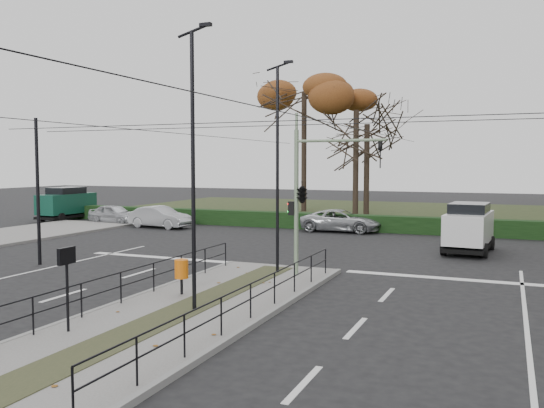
{
  "coord_description": "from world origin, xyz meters",
  "views": [
    {
      "loc": [
        8.19,
        -16.01,
        4.17
      ],
      "look_at": [
        -1.01,
        6.26,
        2.46
      ],
      "focal_mm": 38.0,
      "sensor_mm": 36.0,
      "label": 1
    }
  ],
  "objects": [
    {
      "name": "bare_tree_center",
      "position": [
        -2.18,
        28.55,
        6.69
      ],
      "size": [
        7.01,
        7.01,
        9.45
      ],
      "color": "black",
      "rests_on": "park"
    },
    {
      "name": "rust_tree",
      "position": [
        -7.92,
        30.07,
        10.13
      ],
      "size": [
        10.86,
        10.86,
        13.19
      ],
      "color": "black",
      "rests_on": "park"
    },
    {
      "name": "park",
      "position": [
        -6.0,
        32.0,
        0.05
      ],
      "size": [
        38.0,
        26.0,
        0.1
      ],
      "primitive_type": "cube",
      "color": "#252F17",
      "rests_on": "ground"
    },
    {
      "name": "streetlamp_median_near",
      "position": [
        0.29,
        -2.43,
        4.06
      ],
      "size": [
        0.64,
        0.13,
        7.71
      ],
      "color": "black",
      "rests_on": "median_island"
    },
    {
      "name": "median_railing",
      "position": [
        0.0,
        -2.6,
        0.98
      ],
      "size": [
        4.14,
        13.24,
        0.92
      ],
      "color": "black",
      "rests_on": "median_island"
    },
    {
      "name": "bare_tree_near",
      "position": [
        -2.83,
        27.65,
        7.65
      ],
      "size": [
        7.02,
        7.02,
        10.83
      ],
      "color": "black",
      "rests_on": "park"
    },
    {
      "name": "green_van",
      "position": [
        -21.88,
        17.2,
        1.26
      ],
      "size": [
        1.99,
        4.77,
        2.41
      ],
      "color": "#0D3B2C",
      "rests_on": "ground"
    },
    {
      "name": "parked_car_first",
      "position": [
        -16.99,
        16.39,
        0.66
      ],
      "size": [
        4.04,
        1.99,
        1.33
      ],
      "primitive_type": "imported",
      "rotation": [
        0.0,
        0.0,
        1.46
      ],
      "color": "#A4A6AB",
      "rests_on": "ground"
    },
    {
      "name": "white_van",
      "position": [
        6.51,
        12.15,
        1.21
      ],
      "size": [
        2.24,
        4.41,
        2.32
      ],
      "color": "silver",
      "rests_on": "ground"
    },
    {
      "name": "traffic_light",
      "position": [
        1.44,
        3.36,
        3.17
      ],
      "size": [
        3.54,
        2.03,
        5.21
      ],
      "color": "gray",
      "rests_on": "median_island"
    },
    {
      "name": "catenary",
      "position": [
        0.0,
        1.62,
        3.42
      ],
      "size": [
        20.0,
        34.0,
        6.0
      ],
      "color": "black",
      "rests_on": "ground"
    },
    {
      "name": "info_panel",
      "position": [
        -1.51,
        -5.36,
        1.74
      ],
      "size": [
        0.12,
        0.53,
        2.03
      ],
      "color": "black",
      "rests_on": "median_island"
    },
    {
      "name": "streetlamp_median_far",
      "position": [
        0.38,
        3.47,
        4.05
      ],
      "size": [
        0.64,
        0.13,
        7.69
      ],
      "color": "black",
      "rests_on": "median_island"
    },
    {
      "name": "parked_car_fourth",
      "position": [
        -1.23,
        17.84,
        0.67
      ],
      "size": [
        4.92,
        2.42,
        1.35
      ],
      "primitive_type": "imported",
      "rotation": [
        0.0,
        0.0,
        1.61
      ],
      "color": "#A4A6AB",
      "rests_on": "ground"
    },
    {
      "name": "litter_bin",
      "position": [
        -1.04,
        -0.94,
        0.91
      ],
      "size": [
        0.42,
        0.42,
        1.08
      ],
      "color": "black",
      "rests_on": "median_island"
    },
    {
      "name": "hedge",
      "position": [
        -6.0,
        18.6,
        0.5
      ],
      "size": [
        38.0,
        1.0,
        1.0
      ],
      "primitive_type": "cube",
      "color": "black",
      "rests_on": "ground"
    },
    {
      "name": "parked_car_second",
      "position": [
        -12.62,
        15.39,
        0.7
      ],
      "size": [
        4.35,
        1.87,
        1.39
      ],
      "primitive_type": "imported",
      "rotation": [
        0.0,
        0.0,
        1.48
      ],
      "color": "#A4A6AB",
      "rests_on": "ground"
    },
    {
      "name": "ground",
      "position": [
        0.0,
        0.0,
        0.0
      ],
      "size": [
        140.0,
        140.0,
        0.0
      ],
      "primitive_type": "plane",
      "color": "black",
      "rests_on": "ground"
    },
    {
      "name": "median_island",
      "position": [
        0.0,
        -2.5,
        0.07
      ],
      "size": [
        4.4,
        15.0,
        0.14
      ],
      "primitive_type": "cube",
      "color": "#625F5D",
      "rests_on": "ground"
    }
  ]
}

